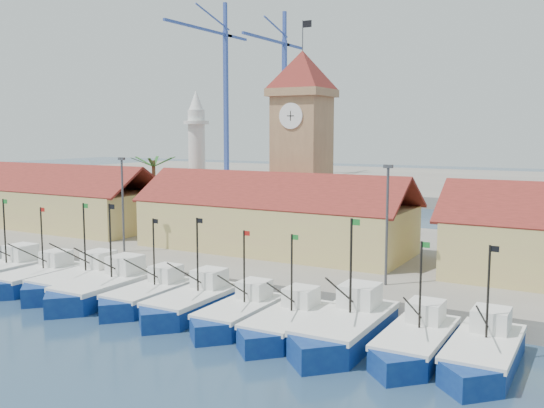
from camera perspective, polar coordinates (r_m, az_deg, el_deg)
The scene contains 21 objects.
ground at distance 43.76m, azimuth -12.82°, elevation -10.53°, with size 400.00×400.00×0.00m, color navy.
quay at distance 62.88m, azimuth 1.97°, elevation -4.35°, with size 140.00×32.00×1.50m, color gray.
terminal at distance 144.16m, azimuth 17.82°, elevation 1.75°, with size 240.00×80.00×2.00m, color gray.
boat_1 at distance 54.35m, azimuth -21.39°, elevation -6.62°, with size 3.41×9.34×7.07m.
boat_2 at distance 51.77m, azimuth -17.84°, elevation -7.07°, with size 3.66×10.04×7.59m.
boat_3 at distance 48.68m, azimuth -15.62°, elevation -7.84°, with size 3.79×10.37×7.85m.
boat_4 at distance 46.40m, azimuth -11.64°, elevation -8.58°, with size 3.32×9.10×6.88m.
boat_5 at distance 43.82m, azimuth -7.66°, elevation -9.37°, with size 3.50×9.59×7.25m.
boat_6 at distance 41.18m, azimuth -3.22°, elevation -10.46°, with size 3.25×8.89×6.73m.
boat_7 at distance 39.16m, azimuth 1.28°, elevation -11.36°, with size 3.30×9.03×6.83m.
boat_8 at distance 38.02m, azimuth 6.78°, elevation -11.77°, with size 3.91×10.70×8.10m.
boat_9 at distance 36.73m, azimuth 13.28°, elevation -12.76°, with size 3.39×9.28×7.02m.
boat_10 at distance 36.02m, azimuth 19.22°, elevation -13.35°, with size 3.44×9.43×7.14m.
hall_left at distance 79.31m, azimuth -20.47°, elevation -0.08°, with size 31.20×10.13×7.61m.
hall_center at distance 58.85m, azimuth 0.20°, elevation -1.91°, with size 27.04×10.13×7.61m.
clock_tower at distance 63.48m, azimuth 2.84°, elevation 5.94°, with size 5.80×5.80×22.70m.
minaret at distance 73.09m, azimuth -7.08°, elevation 4.26°, with size 3.00×3.00×16.30m.
palm_tree at distance 74.84m, azimuth -11.04°, elevation 1.58°, with size 5.60×5.03×8.39m.
lamp_posts at distance 51.44m, azimuth -3.63°, elevation -0.39°, with size 80.70×0.25×9.03m.
crane_blue_far at distance 158.54m, azimuth -4.71°, elevation 11.66°, with size 1.00×34.52×43.60m.
crane_blue_near at distance 156.84m, azimuth 0.99°, elevation 11.09°, with size 1.00×30.04×41.10m.
Camera 1 is at (28.19, -30.88, 12.92)m, focal length 40.00 mm.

